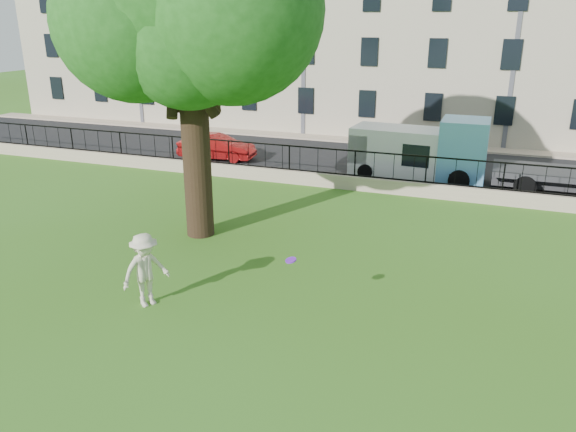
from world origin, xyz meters
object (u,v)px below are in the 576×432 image
at_px(white_van, 412,154).
at_px(blue_truck, 522,156).
at_px(red_sedan, 217,147).
at_px(frisbee, 291,260).
at_px(man, 145,270).

relative_size(white_van, blue_truck, 0.79).
bearing_deg(red_sedan, frisbee, -152.93).
xyz_separation_m(red_sedan, blue_truck, (14.80, -0.25, 0.79)).
distance_m(man, blue_truck, 17.26).
bearing_deg(frisbee, blue_truck, 69.06).
distance_m(white_van, blue_truck, 4.71).
distance_m(man, white_van, 15.42).
height_order(red_sedan, blue_truck, blue_truck).
relative_size(red_sedan, blue_truck, 0.58).
height_order(white_van, blue_truck, blue_truck).
relative_size(frisbee, blue_truck, 0.04).
distance_m(frisbee, red_sedan, 17.18).
relative_size(man, frisbee, 7.26).
bearing_deg(man, blue_truck, -1.80).
relative_size(man, blue_truck, 0.28).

